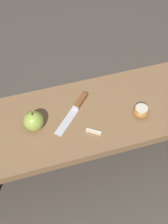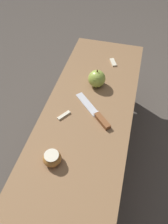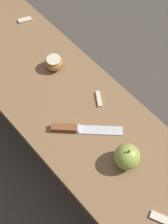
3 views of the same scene
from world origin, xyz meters
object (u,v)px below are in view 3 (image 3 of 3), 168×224
object	(u,v)px
knife	(76,129)
wooden_bench	(63,108)
apple_whole	(127,157)
apple_cut	(54,63)

from	to	relation	value
knife	wooden_bench	bearing A→B (deg)	114.41
apple_whole	apple_cut	world-z (taller)	apple_whole
knife	apple_cut	size ratio (longest dim) A/B	2.83
knife	apple_cut	world-z (taller)	apple_cut
knife	apple_cut	xyz separation A→B (m)	(0.25, -0.11, 0.02)
apple_whole	apple_cut	size ratio (longest dim) A/B	1.38
apple_whole	knife	bearing A→B (deg)	13.40
apple_whole	apple_cut	distance (m)	0.44
knife	apple_whole	world-z (taller)	apple_whole
wooden_bench	apple_whole	bearing A→B (deg)	179.94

